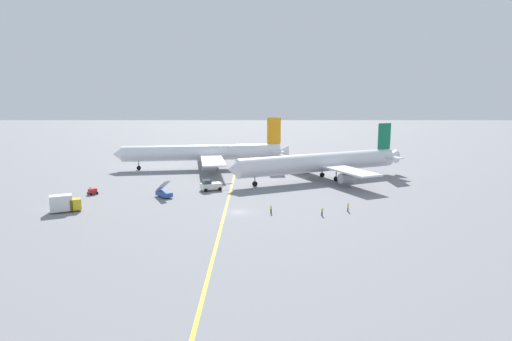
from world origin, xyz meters
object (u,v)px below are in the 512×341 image
object	(u,v)px
gse_gpu_cart_small	(94,191)
gse_catering_truck_tall	(66,203)
airliner_being_pushed	(322,163)
ground_crew_marshaller_foreground	(323,211)
ground_crew_ramp_agent_by_cones	(349,207)
ground_crew_wing_walker_right	(272,209)
airliner_at_gate_left	(206,153)
gse_stair_truck_yellow	(165,193)
pushback_tug	(212,185)

from	to	relation	value
gse_gpu_cart_small	gse_catering_truck_tall	bearing A→B (deg)	-89.88
airliner_being_pushed	ground_crew_marshaller_foreground	world-z (taller)	airliner_being_pushed
gse_gpu_cart_small	ground_crew_ramp_agent_by_cones	size ratio (longest dim) A/B	1.53
ground_crew_wing_walker_right	ground_crew_ramp_agent_by_cones	bearing A→B (deg)	4.82
airliner_at_gate_left	ground_crew_marshaller_foreground	world-z (taller)	airliner_at_gate_left
gse_catering_truck_tall	ground_crew_ramp_agent_by_cones	bearing A→B (deg)	0.18
airliner_being_pushed	gse_catering_truck_tall	distance (m)	65.52
gse_catering_truck_tall	gse_stair_truck_yellow	bearing A→B (deg)	36.26
airliner_at_gate_left	gse_gpu_cart_small	distance (m)	43.38
gse_stair_truck_yellow	gse_catering_truck_tall	distance (m)	21.62
gse_gpu_cart_small	ground_crew_wing_walker_right	world-z (taller)	gse_gpu_cart_small
airliner_being_pushed	gse_gpu_cart_small	xyz separation A→B (m)	(-56.37, -17.78, -4.00)
gse_catering_truck_tall	ground_crew_wing_walker_right	world-z (taller)	gse_catering_truck_tall
gse_catering_truck_tall	ground_crew_marshaller_foreground	world-z (taller)	gse_catering_truck_tall
ground_crew_marshaller_foreground	gse_catering_truck_tall	bearing A→B (deg)	176.84
gse_catering_truck_tall	ground_crew_ramp_agent_by_cones	world-z (taller)	gse_catering_truck_tall
airliner_at_gate_left	ground_crew_wing_walker_right	size ratio (longest dim) A/B	32.69
airliner_being_pushed	ground_crew_ramp_agent_by_cones	world-z (taller)	airliner_being_pushed
gse_catering_truck_tall	airliner_at_gate_left	bearing A→B (deg)	66.96
gse_stair_truck_yellow	gse_gpu_cart_small	bearing A→B (deg)	171.04
gse_gpu_cart_small	gse_catering_truck_tall	distance (m)	15.56
airliner_at_gate_left	pushback_tug	size ratio (longest dim) A/B	6.81
ground_crew_marshaller_foreground	ground_crew_wing_walker_right	world-z (taller)	ground_crew_wing_walker_right
pushback_tug	airliner_at_gate_left	bearing A→B (deg)	98.96
pushback_tug	ground_crew_wing_walker_right	size ratio (longest dim) A/B	4.80
airliner_at_gate_left	gse_gpu_cart_small	world-z (taller)	airliner_at_gate_left
airliner_at_gate_left	gse_catering_truck_tall	bearing A→B (deg)	-113.04
gse_catering_truck_tall	ground_crew_ramp_agent_by_cones	distance (m)	57.29
pushback_tug	ground_crew_ramp_agent_by_cones	xyz separation A→B (m)	(29.82, -19.65, -0.39)
gse_catering_truck_tall	ground_crew_marshaller_foreground	size ratio (longest dim) A/B	3.91
pushback_tug	airliner_being_pushed	bearing A→B (deg)	25.04
airliner_being_pushed	ground_crew_ramp_agent_by_cones	distance (m)	33.38
gse_catering_truck_tall	gse_gpu_cart_small	bearing A→B (deg)	90.12
pushback_tug	gse_catering_truck_tall	distance (m)	33.88
ground_crew_ramp_agent_by_cones	gse_stair_truck_yellow	bearing A→B (deg)	162.46
airliner_at_gate_left	gse_catering_truck_tall	size ratio (longest dim) A/B	8.71
ground_crew_ramp_agent_by_cones	gse_gpu_cart_small	bearing A→B (deg)	165.00
airliner_being_pushed	gse_gpu_cart_small	distance (m)	59.24
ground_crew_marshaller_foreground	ground_crew_ramp_agent_by_cones	world-z (taller)	ground_crew_ramp_agent_by_cones
gse_catering_truck_tall	ground_crew_wing_walker_right	bearing A→B (deg)	-1.57
gse_stair_truck_yellow	gse_catering_truck_tall	bearing A→B (deg)	-143.74
ground_crew_marshaller_foreground	ground_crew_wing_walker_right	size ratio (longest dim) A/B	0.96
ground_crew_marshaller_foreground	ground_crew_ramp_agent_by_cones	xyz separation A→B (m)	(5.70, 3.02, 0.06)
airliner_at_gate_left	gse_gpu_cart_small	size ratio (longest dim) A/B	20.91
pushback_tug	gse_stair_truck_yellow	size ratio (longest dim) A/B	1.72
airliner_being_pushed	ground_crew_wing_walker_right	bearing A→B (deg)	-113.10
gse_stair_truck_yellow	ground_crew_wing_walker_right	world-z (taller)	gse_stair_truck_yellow
gse_stair_truck_yellow	ground_crew_marshaller_foreground	xyz separation A→B (m)	(34.16, -15.63, -0.19)
gse_catering_truck_tall	pushback_tug	bearing A→B (deg)	35.82
ground_crew_ramp_agent_by_cones	ground_crew_marshaller_foreground	bearing A→B (deg)	-152.06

